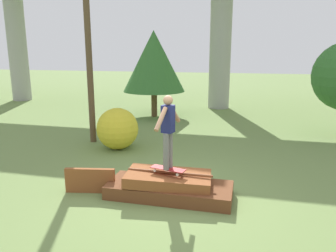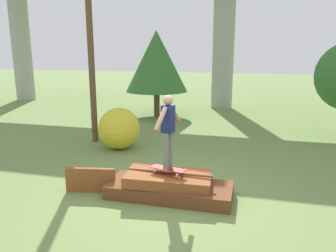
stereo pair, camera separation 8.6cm
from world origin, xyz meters
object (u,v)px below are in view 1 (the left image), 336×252
Objects in this scene: skater at (168,128)px; bush_yellow_flowering at (118,129)px; tree_behind_left at (154,61)px; utility_pole at (87,15)px; skateboard at (168,169)px.

skater reaches higher than bush_yellow_flowering.
tree_behind_left is 3.03× the size of bush_yellow_flowering.
skater is at bearing -52.24° from bush_yellow_flowering.
tree_behind_left reaches higher than skater.
utility_pole is 6.13× the size of bush_yellow_flowering.
skateboard is at bearing 29.74° from skater.
skater is at bearing -72.12° from tree_behind_left.
skateboard is at bearing -52.24° from bush_yellow_flowering.
tree_behind_left is (0.79, 4.68, -1.54)m from utility_pole.
skater reaches higher than skateboard.
bush_yellow_flowering is at bearing -27.45° from utility_pole.
skater is at bearing -150.26° from skateboard.
skateboard is 0.51× the size of skater.
skateboard is at bearing -46.10° from utility_pole.
tree_behind_left reaches higher than skateboard.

